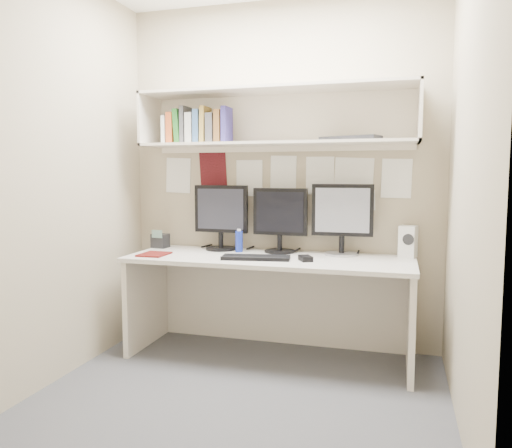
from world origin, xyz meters
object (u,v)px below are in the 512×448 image
(desk, at_px, (269,307))
(speaker, at_px, (408,242))
(monitor_right, at_px, (342,217))
(desk_phone, at_px, (160,240))
(maroon_notebook, at_px, (154,254))
(monitor_center, at_px, (280,218))
(monitor_left, at_px, (221,215))
(keyboard, at_px, (256,258))

(desk, bearing_deg, speaker, 14.52)
(monitor_right, xyz_separation_m, desk_phone, (-1.42, -0.04, -0.22))
(monitor_right, relative_size, desk_phone, 3.51)
(monitor_right, height_order, maroon_notebook, monitor_right)
(monitor_center, relative_size, maroon_notebook, 2.12)
(monitor_left, height_order, monitor_center, monitor_left)
(monitor_center, xyz_separation_m, monitor_right, (0.46, -0.00, 0.02))
(monitor_left, distance_m, monitor_center, 0.47)
(monitor_right, xyz_separation_m, keyboard, (-0.54, -0.35, -0.26))
(desk, bearing_deg, monitor_right, 24.37)
(keyboard, distance_m, maroon_notebook, 0.75)
(monitor_center, height_order, monitor_right, monitor_right)
(desk, distance_m, monitor_left, 0.80)
(monitor_left, bearing_deg, monitor_center, 1.97)
(monitor_left, distance_m, monitor_right, 0.92)
(maroon_notebook, bearing_deg, desk_phone, 110.06)
(monitor_center, xyz_separation_m, keyboard, (-0.09, -0.35, -0.25))
(speaker, bearing_deg, desk, -150.72)
(monitor_center, height_order, maroon_notebook, monitor_center)
(keyboard, distance_m, desk_phone, 0.93)
(keyboard, bearing_deg, monitor_right, 23.81)
(monitor_left, bearing_deg, desk, -24.51)
(desk_phone, bearing_deg, keyboard, -12.83)
(monitor_right, xyz_separation_m, speaker, (0.46, 0.02, -0.16))
(keyboard, bearing_deg, desk, 55.77)
(monitor_left, bearing_deg, keyboard, -40.46)
(desk, height_order, monitor_center, monitor_center)
(monitor_right, bearing_deg, desk, -156.69)
(monitor_left, xyz_separation_m, maroon_notebook, (-0.37, -0.38, -0.26))
(maroon_notebook, bearing_deg, monitor_right, 16.49)
(maroon_notebook, bearing_deg, monitor_center, 24.56)
(monitor_left, distance_m, speaker, 1.39)
(monitor_left, relative_size, monitor_right, 0.97)
(maroon_notebook, xyz_separation_m, desk_phone, (-0.13, 0.35, 0.05))
(monitor_center, bearing_deg, maroon_notebook, -153.04)
(desk_phone, bearing_deg, monitor_left, 10.83)
(keyboard, bearing_deg, monitor_left, 128.92)
(monitor_left, height_order, monitor_right, monitor_right)
(desk, distance_m, monitor_center, 0.66)
(monitor_right, distance_m, speaker, 0.49)
(monitor_right, height_order, speaker, monitor_right)
(monitor_right, bearing_deg, speaker, 1.98)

